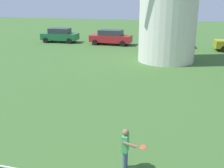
# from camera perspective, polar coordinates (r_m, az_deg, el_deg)

# --- Properties ---
(player_far) EXTENTS (0.73, 0.53, 1.26)m
(player_far) POSITION_cam_1_polar(r_m,az_deg,el_deg) (7.81, 3.03, -13.21)
(player_far) COLOR slate
(player_far) RESTS_ON ground_plane
(parked_car_green) EXTENTS (4.16, 2.13, 1.56)m
(parked_car_green) POSITION_cam_1_polar(r_m,az_deg,el_deg) (31.17, -11.02, 10.19)
(parked_car_green) COLOR #1E6638
(parked_car_green) RESTS_ON ground_plane
(parked_car_red) EXTENTS (4.40, 1.89, 1.56)m
(parked_car_red) POSITION_cam_1_polar(r_m,az_deg,el_deg) (28.99, -0.27, 9.96)
(parked_car_red) COLOR red
(parked_car_red) RESTS_ON ground_plane
(parked_car_blue) EXTENTS (4.01, 2.04, 1.56)m
(parked_car_blue) POSITION_cam_1_polar(r_m,az_deg,el_deg) (28.15, 12.37, 9.32)
(parked_car_blue) COLOR #334C99
(parked_car_blue) RESTS_ON ground_plane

